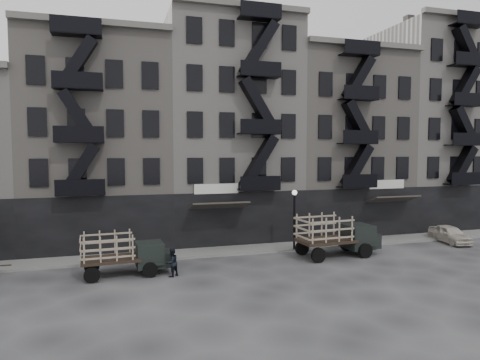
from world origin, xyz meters
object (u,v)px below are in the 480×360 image
object	(u,v)px
stake_truck_west	(124,251)
car_east	(450,234)
pedestrian_mid	(172,262)
stake_truck_east	(336,232)

from	to	relation	value
stake_truck_west	car_east	world-z (taller)	stake_truck_west
car_east	pedestrian_mid	xyz separation A→B (m)	(-21.44, -2.79, 0.13)
stake_truck_west	pedestrian_mid	bearing A→B (deg)	-24.74
stake_truck_west	car_east	bearing A→B (deg)	1.31
pedestrian_mid	car_east	bearing A→B (deg)	151.95
stake_truck_west	pedestrian_mid	distance (m)	2.82
stake_truck_west	stake_truck_east	world-z (taller)	stake_truck_east
stake_truck_west	stake_truck_east	bearing A→B (deg)	-0.90
stake_truck_west	car_east	xyz separation A→B (m)	(24.00, 1.76, -0.74)
stake_truck_east	pedestrian_mid	bearing A→B (deg)	-175.91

